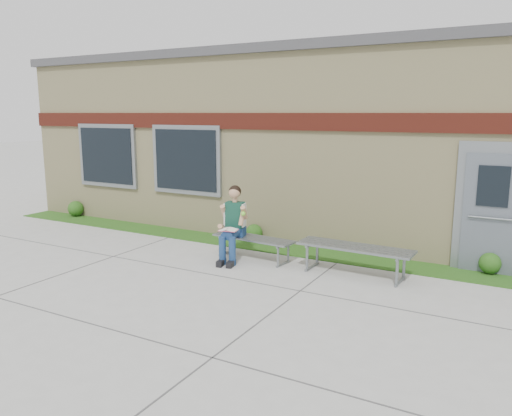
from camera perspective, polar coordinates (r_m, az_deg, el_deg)
The scene contains 9 objects.
ground at distance 8.05m, azimuth -3.01°, elevation -9.35°, with size 80.00×80.00×0.00m, color #9E9E99.
grass_strip at distance 10.24m, azimuth 4.70°, elevation -4.88°, with size 16.00×0.80×0.02m, color #254813.
school_building at distance 13.05m, azimuth 11.00°, elevation 7.66°, with size 16.20×6.22×4.20m.
bench_left at distance 9.59m, azimuth -0.28°, elevation -3.94°, with size 1.69×0.61×0.43m.
bench_right at distance 8.81m, azimuth 11.21°, elevation -5.04°, with size 2.01×0.62×0.52m.
girl at distance 9.48m, azimuth -2.68°, elevation -1.71°, with size 0.58×0.93×1.42m.
shrub_west at distance 14.36m, azimuth -19.91°, elevation -0.06°, with size 0.41×0.41×0.41m, color #254813.
shrub_mid at distance 10.90m, azimuth -0.22°, elevation -2.83°, with size 0.37×0.37×0.37m, color #254813.
shrub_east at distance 9.62m, azimuth 25.17°, elevation -5.73°, with size 0.37×0.37×0.37m, color #254813.
Camera 1 is at (4.00, -6.41, 2.77)m, focal length 35.00 mm.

